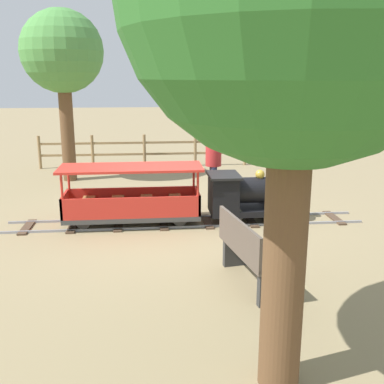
{
  "coord_description": "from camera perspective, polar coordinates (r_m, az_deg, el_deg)",
  "views": [
    {
      "loc": [
        7.5,
        -0.47,
        2.46
      ],
      "look_at": [
        0.0,
        0.27,
        0.55
      ],
      "focal_mm": 43.02,
      "sensor_mm": 36.0,
      "label": 1
    }
  ],
  "objects": [
    {
      "name": "ground_plane",
      "position": [
        7.9,
        -1.93,
        -3.91
      ],
      "size": [
        60.0,
        60.0,
        0.0
      ],
      "primitive_type": "plane",
      "color": "#8C7A56"
    },
    {
      "name": "track",
      "position": [
        7.91,
        -0.81,
        -3.77
      ],
      "size": [
        0.76,
        6.05,
        0.04
      ],
      "color": "gray",
      "rests_on": "ground_plane"
    },
    {
      "name": "locomotive",
      "position": [
        7.93,
        6.59,
        -0.32
      ],
      "size": [
        0.72,
        1.45,
        1.0
      ],
      "color": "black",
      "rests_on": "ground_plane"
    },
    {
      "name": "passenger_car",
      "position": [
        7.77,
        -7.45,
        -1.1
      ],
      "size": [
        0.82,
        2.35,
        0.97
      ],
      "color": "#3F3F3F",
      "rests_on": "ground_plane"
    },
    {
      "name": "conductor_person",
      "position": [
        8.71,
        2.67,
        4.28
      ],
      "size": [
        0.3,
        0.3,
        1.62
      ],
      "color": "#282D47",
      "rests_on": "ground_plane"
    },
    {
      "name": "park_bench",
      "position": [
        5.59,
        7.0,
        -7.34
      ],
      "size": [
        1.35,
        0.61,
        0.82
      ],
      "color": "brown",
      "rests_on": "ground_plane"
    },
    {
      "name": "oak_tree_near",
      "position": [
        11.3,
        -15.79,
        16.14
      ],
      "size": [
        1.88,
        1.88,
        3.94
      ],
      "color": "brown",
      "rests_on": "ground_plane"
    },
    {
      "name": "fence_section",
      "position": [
        12.79,
        -2.75,
        5.33
      ],
      "size": [
        0.08,
        7.13,
        0.9
      ],
      "color": "#93754C",
      "rests_on": "ground_plane"
    }
  ]
}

